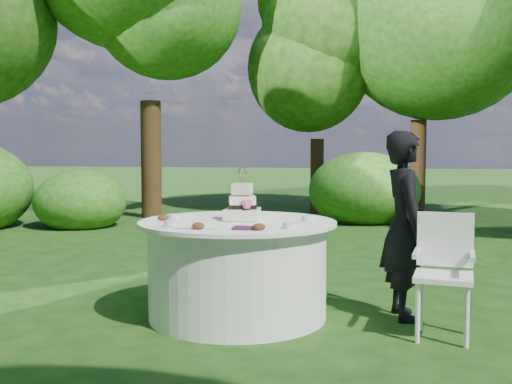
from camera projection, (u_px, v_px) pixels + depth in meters
ground at (238, 317)px, 4.77m from camera, size 80.00×80.00×0.00m
napkins at (243, 228)px, 4.21m from camera, size 0.14×0.14×0.02m
feather_plume at (184, 227)px, 4.27m from camera, size 0.48×0.07×0.01m
guest at (404, 225)px, 4.70m from camera, size 0.47×0.61×1.48m
table at (238, 269)px, 4.74m from camera, size 1.56×1.56×0.77m
cake at (242, 206)px, 4.74m from camera, size 0.29×0.29×0.41m
chair at (444, 264)px, 4.25m from camera, size 0.45×0.44×0.88m
votives at (235, 221)px, 4.56m from camera, size 1.18×0.65×0.04m
petal_cups at (205, 223)px, 4.36m from camera, size 0.95×0.52×0.05m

